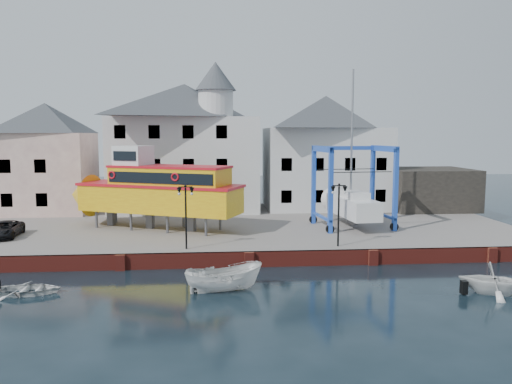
{
  "coord_description": "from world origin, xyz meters",
  "views": [
    {
      "loc": [
        -2.06,
        -30.74,
        8.41
      ],
      "look_at": [
        1.0,
        7.0,
        4.0
      ],
      "focal_mm": 35.0,
      "sensor_mm": 36.0,
      "label": 1
    }
  ],
  "objects": [
    {
      "name": "tour_boat",
      "position": [
        -7.24,
        8.67,
        4.07
      ],
      "size": [
        15.06,
        9.39,
        6.5
      ],
      "rotation": [
        0.0,
        0.0,
        -0.43
      ],
      "color": "#59595E",
      "rests_on": "hardstanding"
    },
    {
      "name": "motorboat_d",
      "position": [
        -12.02,
        -4.25,
        0.0
      ],
      "size": [
        3.37,
        2.43,
        0.69
      ],
      "primitive_type": "imported",
      "rotation": [
        0.0,
        0.0,
        1.58
      ],
      "color": "silver",
      "rests_on": "ground"
    },
    {
      "name": "quay_wall",
      "position": [
        -0.0,
        0.1,
        0.5
      ],
      "size": [
        44.0,
        0.47,
        1.0
      ],
      "color": "maroon",
      "rests_on": "ground"
    },
    {
      "name": "van",
      "position": [
        -17.31,
        6.03,
        1.57
      ],
      "size": [
        2.23,
        4.25,
        1.14
      ],
      "primitive_type": "imported",
      "rotation": [
        0.0,
        0.0,
        0.08
      ],
      "color": "black",
      "rests_on": "hardstanding"
    },
    {
      "name": "building_pink",
      "position": [
        -18.0,
        18.0,
        6.15
      ],
      "size": [
        8.0,
        7.0,
        10.3
      ],
      "color": "tan",
      "rests_on": "hardstanding"
    },
    {
      "name": "travel_lift",
      "position": [
        8.73,
        8.65,
        3.09
      ],
      "size": [
        6.26,
        8.43,
        12.47
      ],
      "rotation": [
        0.0,
        0.0,
        0.11
      ],
      "color": "blue",
      "rests_on": "hardstanding"
    },
    {
      "name": "lamp_post_left",
      "position": [
        -4.0,
        1.2,
        4.17
      ],
      "size": [
        1.12,
        0.32,
        4.2
      ],
      "color": "black",
      "rests_on": "hardstanding"
    },
    {
      "name": "ground",
      "position": [
        0.0,
        0.0,
        0.0
      ],
      "size": [
        140.0,
        140.0,
        0.0
      ],
      "primitive_type": "plane",
      "color": "black",
      "rests_on": "ground"
    },
    {
      "name": "building_white_main",
      "position": [
        -4.87,
        18.39,
        7.34
      ],
      "size": [
        14.0,
        8.3,
        14.0
      ],
      "color": "silver",
      "rests_on": "hardstanding"
    },
    {
      "name": "lamp_post_right",
      "position": [
        6.0,
        1.2,
        4.17
      ],
      "size": [
        1.12,
        0.32,
        4.2
      ],
      "color": "black",
      "rests_on": "hardstanding"
    },
    {
      "name": "building_white_right",
      "position": [
        9.0,
        19.0,
        6.6
      ],
      "size": [
        12.0,
        8.0,
        11.2
      ],
      "color": "silver",
      "rests_on": "hardstanding"
    },
    {
      "name": "shed_dark",
      "position": [
        19.0,
        17.0,
        3.0
      ],
      "size": [
        8.0,
        7.0,
        4.0
      ],
      "primitive_type": "cube",
      "color": "black",
      "rests_on": "hardstanding"
    },
    {
      "name": "motorboat_a",
      "position": [
        -1.67,
        -4.67,
        0.0
      ],
      "size": [
        4.47,
        2.39,
        1.64
      ],
      "primitive_type": "imported",
      "rotation": [
        0.0,
        0.0,
        1.77
      ],
      "color": "silver",
      "rests_on": "ground"
    },
    {
      "name": "motorboat_c",
      "position": [
        12.5,
        -6.26,
        0.0
      ],
      "size": [
        4.27,
        4.02,
        1.79
      ],
      "primitive_type": "imported",
      "rotation": [
        0.0,
        0.0,
        1.18
      ],
      "color": "silver",
      "rests_on": "ground"
    },
    {
      "name": "hardstanding",
      "position": [
        0.0,
        11.0,
        0.5
      ],
      "size": [
        44.0,
        22.0,
        1.0
      ],
      "primitive_type": "cube",
      "color": "slate",
      "rests_on": "ground"
    }
  ]
}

